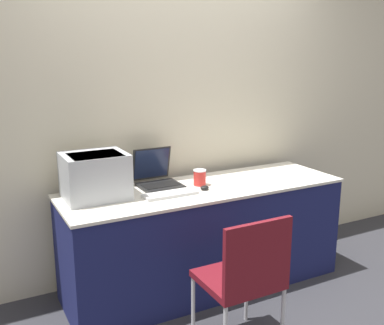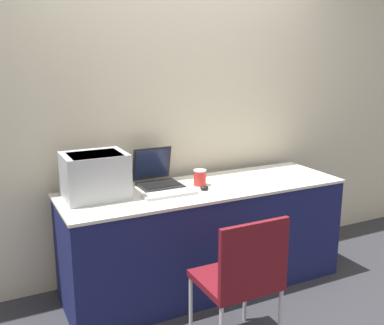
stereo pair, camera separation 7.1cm
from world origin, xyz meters
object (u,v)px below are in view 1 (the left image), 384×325
object	(u,v)px
laptop_left	(157,177)
chair	(245,273)
coffee_cup	(200,177)
mouse	(205,188)
external_keyboard	(170,194)
printer	(95,174)

from	to	relation	value
laptop_left	chair	world-z (taller)	laptop_left
coffee_cup	mouse	distance (m)	0.13
coffee_cup	mouse	world-z (taller)	coffee_cup
coffee_cup	chair	xyz separation A→B (m)	(-0.17, -0.84, -0.33)
laptop_left	chair	distance (m)	1.05
external_keyboard	coffee_cup	size ratio (longest dim) A/B	3.24
printer	chair	world-z (taller)	printer
laptop_left	mouse	bearing A→B (deg)	-47.61
printer	chair	bearing A→B (deg)	-56.95
mouse	laptop_left	bearing A→B (deg)	132.39
external_keyboard	mouse	xyz separation A→B (m)	(0.27, 0.00, 0.01)
printer	mouse	world-z (taller)	printer
mouse	chair	bearing A→B (deg)	-101.07
coffee_cup	external_keyboard	bearing A→B (deg)	-157.20
laptop_left	mouse	distance (m)	0.37
chair	printer	bearing A→B (deg)	123.05
external_keyboard	mouse	distance (m)	0.27
printer	external_keyboard	bearing A→B (deg)	-21.63
coffee_cup	chair	size ratio (longest dim) A/B	0.14
external_keyboard	chair	xyz separation A→B (m)	(0.13, -0.72, -0.29)
laptop_left	external_keyboard	xyz separation A→B (m)	(-0.02, -0.27, -0.05)
mouse	chair	xyz separation A→B (m)	(-0.14, -0.72, -0.29)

